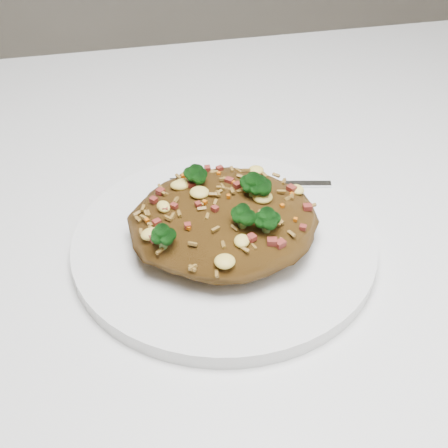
# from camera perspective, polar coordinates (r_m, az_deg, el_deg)

# --- Properties ---
(dining_table) EXTENTS (1.20, 0.80, 0.75)m
(dining_table) POSITION_cam_1_polar(r_m,az_deg,el_deg) (0.70, 7.93, -3.14)
(dining_table) COLOR silver
(dining_table) RESTS_ON ground
(plate) EXTENTS (0.27, 0.27, 0.01)m
(plate) POSITION_cam_1_polar(r_m,az_deg,el_deg) (0.57, 0.00, -1.72)
(plate) COLOR white
(plate) RESTS_ON dining_table
(fried_rice) EXTENTS (0.17, 0.15, 0.06)m
(fried_rice) POSITION_cam_1_polar(r_m,az_deg,el_deg) (0.54, 0.03, 0.95)
(fried_rice) COLOR brown
(fried_rice) RESTS_ON plate
(fork) EXTENTS (0.16, 0.05, 0.00)m
(fork) POSITION_cam_1_polar(r_m,az_deg,el_deg) (0.62, 3.12, 3.67)
(fork) COLOR silver
(fork) RESTS_ON plate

